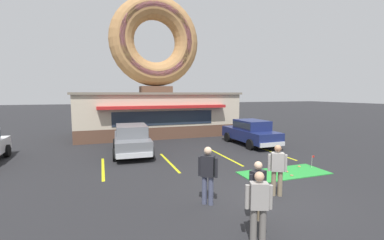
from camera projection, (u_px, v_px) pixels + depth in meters
name	position (u px, v px, depth m)	size (l,w,h in m)	color
ground_plane	(265.00, 196.00, 8.22)	(160.00, 160.00, 0.00)	#232326
donut_shop_building	(156.00, 88.00, 20.68)	(12.30, 6.75, 10.96)	brown
putting_mat	(284.00, 173.00, 10.60)	(3.69, 1.52, 0.03)	green
mini_donut_near_left	(292.00, 175.00, 10.17)	(0.13, 0.13, 0.04)	#A5724C
mini_donut_near_right	(280.00, 172.00, 10.59)	(0.13, 0.13, 0.04)	#A5724C
mini_donut_mid_left	(259.00, 173.00, 10.49)	(0.13, 0.13, 0.04)	#D17F47
mini_donut_mid_centre	(287.00, 172.00, 10.67)	(0.13, 0.13, 0.04)	#D17F47
mini_donut_mid_right	(274.00, 174.00, 10.32)	(0.13, 0.13, 0.04)	#A5724C
mini_donut_far_left	(299.00, 166.00, 11.42)	(0.13, 0.13, 0.04)	#D17F47
golf_ball	(262.00, 174.00, 10.39)	(0.04, 0.04, 0.04)	white
putting_flag_pin	(313.00, 159.00, 11.24)	(0.13, 0.01, 0.55)	silver
car_navy	(251.00, 131.00, 16.42)	(2.05, 4.60, 1.60)	navy
car_grey	(132.00, 138.00, 13.92)	(2.15, 4.64, 1.60)	slate
pedestrian_blue_sweater_man	(258.00, 189.00, 6.53)	(0.58, 0.33, 1.58)	#7F7056
pedestrian_hooded_kid	(259.00, 204.00, 5.58)	(0.56, 0.36, 1.61)	slate
pedestrian_leather_jacket_man	(208.00, 172.00, 7.54)	(0.48, 0.43, 1.74)	#474C66
pedestrian_clipboard_woman	(277.00, 168.00, 8.19)	(0.53, 0.40, 1.66)	#7F7056
trash_bin	(246.00, 128.00, 20.82)	(0.57, 0.57, 0.97)	#51565B
parking_stripe_far_left	(103.00, 168.00, 11.28)	(0.12, 3.60, 0.01)	yellow
parking_stripe_left	(169.00, 162.00, 12.28)	(0.12, 3.60, 0.01)	yellow
parking_stripe_mid_left	(225.00, 157.00, 13.27)	(0.12, 3.60, 0.01)	yellow
parking_stripe_centre	(274.00, 153.00, 14.27)	(0.12, 3.60, 0.01)	yellow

